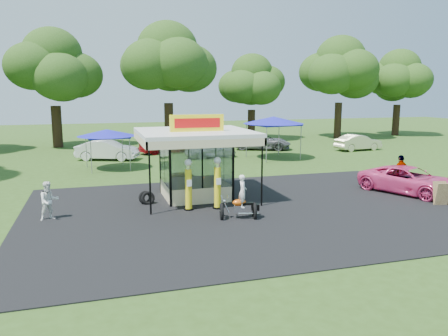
{
  "coord_description": "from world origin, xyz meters",
  "views": [
    {
      "loc": [
        -6.72,
        -15.84,
        5.27
      ],
      "look_at": [
        -0.8,
        4.0,
        1.62
      ],
      "focal_mm": 35.0,
      "sensor_mm": 36.0,
      "label": 1
    }
  ],
  "objects": [
    {
      "name": "spectator_east_b",
      "position": [
        8.98,
        3.52,
        0.95
      ],
      "size": [
        1.17,
        0.62,
        1.9
      ],
      "primitive_type": "imported",
      "rotation": [
        0.0,
        0.0,
        3.29
      ],
      "color": "gray",
      "rests_on": "ground"
    },
    {
      "name": "spare_tires",
      "position": [
        -4.51,
        4.31,
        0.32
      ],
      "size": [
        0.8,
        0.53,
        0.67
      ],
      "rotation": [
        0.0,
        0.0,
        0.1
      ],
      "color": "black",
      "rests_on": "ground"
    },
    {
      "name": "oak_far_c",
      "position": [
        0.43,
        27.18,
        7.4
      ],
      "size": [
        9.89,
        9.89,
        11.66
      ],
      "color": "black",
      "rests_on": "ground"
    },
    {
      "name": "tent_west",
      "position": [
        -5.9,
        14.69,
        2.47
      ],
      "size": [
        3.9,
        3.9,
        2.73
      ],
      "rotation": [
        0.0,
        0.0,
        0.13
      ],
      "color": "gray",
      "rests_on": "ground"
    },
    {
      "name": "bg_car_b",
      "position": [
        -1.0,
        21.4,
        0.63
      ],
      "size": [
        4.7,
        2.98,
        1.27
      ],
      "primitive_type": "imported",
      "rotation": [
        0.0,
        0.0,
        1.87
      ],
      "color": "#9E0C13",
      "rests_on": "ground"
    },
    {
      "name": "oak_far_d",
      "position": [
        9.94,
        29.43,
        5.78
      ],
      "size": [
        7.62,
        7.62,
        9.07
      ],
      "color": "black",
      "rests_on": "ground"
    },
    {
      "name": "ground",
      "position": [
        0.0,
        0.0,
        0.0
      ],
      "size": [
        120.0,
        120.0,
        0.0
      ],
      "primitive_type": "plane",
      "color": "#2D4816",
      "rests_on": "ground"
    },
    {
      "name": "bg_car_d",
      "position": [
        8.01,
        21.17,
        0.71
      ],
      "size": [
        5.62,
        4.3,
        1.42
      ],
      "primitive_type": "imported",
      "rotation": [
        0.0,
        0.0,
        1.13
      ],
      "color": "#57575A",
      "rests_on": "ground"
    },
    {
      "name": "spectator_west",
      "position": [
        -8.65,
        2.94,
        0.81
      ],
      "size": [
        0.95,
        0.85,
        1.63
      ],
      "primitive_type": "imported",
      "rotation": [
        0.0,
        0.0,
        0.34
      ],
      "color": "white",
      "rests_on": "ground"
    },
    {
      "name": "gas_pump_right",
      "position": [
        -1.52,
        2.6,
        1.15
      ],
      "size": [
        0.45,
        0.45,
        2.39
      ],
      "color": "black",
      "rests_on": "ground"
    },
    {
      "name": "gas_pump_left",
      "position": [
        -2.83,
        2.72,
        1.12
      ],
      "size": [
        0.44,
        0.44,
        2.34
      ],
      "color": "black",
      "rests_on": "ground"
    },
    {
      "name": "bg_car_c",
      "position": [
        2.15,
        17.66,
        0.69
      ],
      "size": [
        4.22,
        2.11,
        1.38
      ],
      "primitive_type": "imported",
      "rotation": [
        0.0,
        0.0,
        1.69
      ],
      "color": "#A3A2A7",
      "rests_on": "ground"
    },
    {
      "name": "motorcycle",
      "position": [
        -1.01,
        0.82,
        0.76
      ],
      "size": [
        1.72,
        1.09,
        1.96
      ],
      "rotation": [
        0.0,
        0.0,
        -0.23
      ],
      "color": "black",
      "rests_on": "ground"
    },
    {
      "name": "asphalt_apron",
      "position": [
        0.0,
        2.0,
        0.02
      ],
      "size": [
        20.0,
        14.0,
        0.04
      ],
      "primitive_type": "cube",
      "color": "black",
      "rests_on": "ground"
    },
    {
      "name": "oak_far_e",
      "position": [
        19.94,
        28.16,
        7.1
      ],
      "size": [
        9.34,
        9.34,
        11.12
      ],
      "color": "black",
      "rests_on": "ground"
    },
    {
      "name": "kiosk_car",
      "position": [
        -2.0,
        7.2,
        0.48
      ],
      "size": [
        2.82,
        1.13,
        0.96
      ],
      "primitive_type": "imported",
      "rotation": [
        0.0,
        0.0,
        1.57
      ],
      "color": "yellow",
      "rests_on": "ground"
    },
    {
      "name": "oak_far_b",
      "position": [
        -10.07,
        28.34,
        6.91
      ],
      "size": [
        9.08,
        9.08,
        10.83
      ],
      "color": "black",
      "rests_on": "ground"
    },
    {
      "name": "bg_car_e",
      "position": [
        16.06,
        18.17,
        0.71
      ],
      "size": [
        4.46,
        1.99,
        1.42
      ],
      "primitive_type": "imported",
      "rotation": [
        0.0,
        0.0,
        1.69
      ],
      "color": "beige",
      "rests_on": "ground"
    },
    {
      "name": "bg_car_a",
      "position": [
        -5.81,
        18.86,
        0.78
      ],
      "size": [
        5.0,
        3.23,
        1.56
      ],
      "primitive_type": "imported",
      "rotation": [
        0.0,
        0.0,
        1.2
      ],
      "color": "silver",
      "rests_on": "ground"
    },
    {
      "name": "oak_far_f",
      "position": [
        28.39,
        28.95,
        6.41
      ],
      "size": [
        8.28,
        8.28,
        9.98
      ],
      "color": "black",
      "rests_on": "ground"
    },
    {
      "name": "tent_east",
      "position": [
        6.79,
        15.89,
        3.0
      ],
      "size": [
        4.75,
        4.75,
        3.32
      ],
      "rotation": [
        0.0,
        0.0,
        0.16
      ],
      "color": "gray",
      "rests_on": "ground"
    },
    {
      "name": "pink_sedan",
      "position": [
        8.86,
        2.68,
        0.7
      ],
      "size": [
        4.15,
        5.57,
        1.41
      ],
      "primitive_type": "imported",
      "rotation": [
        0.0,
        0.0,
        0.41
      ],
      "color": "#EB3F85",
      "rests_on": "ground"
    },
    {
      "name": "a_frame_sign",
      "position": [
        8.63,
        0.21,
        0.56
      ],
      "size": [
        0.67,
        0.7,
        1.11
      ],
      "rotation": [
        0.0,
        0.0,
        -0.27
      ],
      "color": "#593819",
      "rests_on": "ground"
    },
    {
      "name": "gas_station_kiosk",
      "position": [
        -2.0,
        4.99,
        1.78
      ],
      "size": [
        5.4,
        5.4,
        4.18
      ],
      "color": "white",
      "rests_on": "ground"
    }
  ]
}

